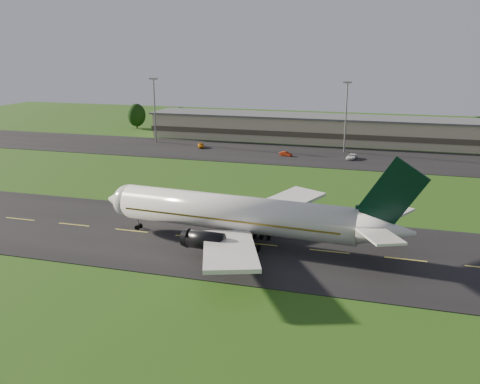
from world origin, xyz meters
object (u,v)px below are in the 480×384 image
(terminal, at_px, (354,131))
(light_mast_centre, at_px, (346,108))
(airliner, at_px, (240,215))
(light_mast_west, at_px, (154,102))
(service_vehicle_a, at_px, (201,145))
(service_vehicle_c, at_px, (352,156))
(service_vehicle_b, at_px, (286,154))

(terminal, relative_size, light_mast_centre, 7.13)
(airliner, height_order, light_mast_west, light_mast_west)
(terminal, relative_size, service_vehicle_a, 34.19)
(light_mast_centre, xyz_separation_m, service_vehicle_c, (3.06, -9.63, -11.94))
(service_vehicle_a, height_order, service_vehicle_b, service_vehicle_a)
(airliner, distance_m, light_mast_centre, 80.87)
(light_mast_centre, bearing_deg, service_vehicle_a, -172.63)
(light_mast_centre, distance_m, service_vehicle_c, 15.64)
(service_vehicle_a, bearing_deg, airliner, -92.11)
(terminal, distance_m, service_vehicle_c, 26.07)
(light_mast_centre, relative_size, service_vehicle_c, 4.06)
(light_mast_west, relative_size, service_vehicle_c, 4.06)
(airliner, relative_size, terminal, 0.35)
(light_mast_centre, xyz_separation_m, service_vehicle_a, (-42.48, -5.50, -11.92))
(light_mast_west, distance_m, light_mast_centre, 60.00)
(service_vehicle_a, bearing_deg, terminal, -0.63)
(terminal, bearing_deg, airliner, -95.58)
(light_mast_centre, height_order, service_vehicle_a, light_mast_centre)
(terminal, height_order, service_vehicle_a, terminal)
(service_vehicle_a, height_order, service_vehicle_c, service_vehicle_a)
(light_mast_west, xyz_separation_m, service_vehicle_b, (44.89, -10.60, -12.04))
(service_vehicle_b, xyz_separation_m, service_vehicle_c, (18.17, 0.96, 0.10))
(terminal, bearing_deg, service_vehicle_a, -153.71)
(airliner, height_order, light_mast_centre, light_mast_centre)
(terminal, xyz_separation_m, service_vehicle_c, (1.66, -25.82, -3.19))
(light_mast_west, height_order, service_vehicle_a, light_mast_west)
(airliner, relative_size, light_mast_centre, 2.52)
(light_mast_centre, bearing_deg, service_vehicle_c, -72.39)
(light_mast_west, xyz_separation_m, light_mast_centre, (60.00, 0.00, 0.00))
(airliner, height_order, terminal, airliner)
(light_mast_centre, relative_size, service_vehicle_a, 4.80)
(airliner, distance_m, service_vehicle_c, 71.40)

